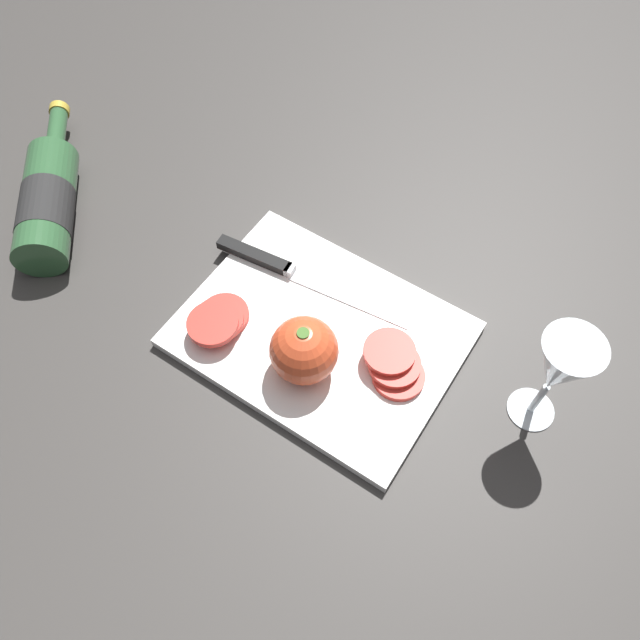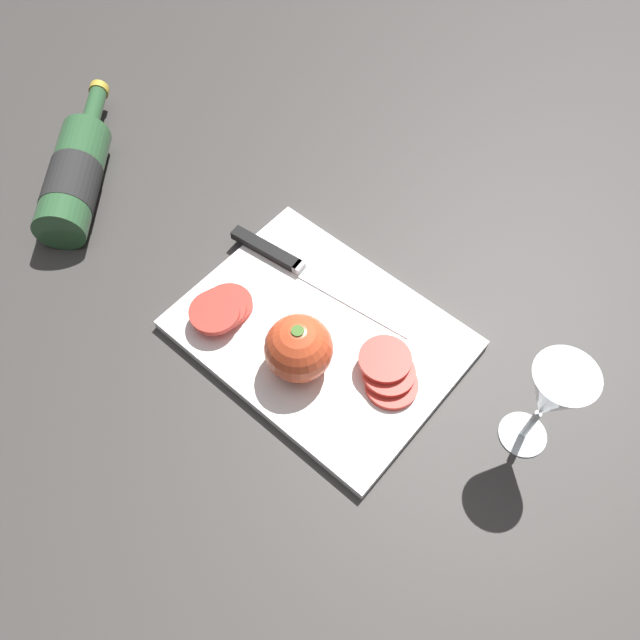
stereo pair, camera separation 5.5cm
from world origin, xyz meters
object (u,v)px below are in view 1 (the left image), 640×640
wine_bottle (48,201)px  wine_glass (559,370)px  whole_tomato (304,350)px  tomato_slice_stack_near (218,320)px  knife (276,265)px  tomato_slice_stack_far (395,365)px

wine_bottle → wine_glass: bearing=-171.9°
whole_tomato → tomato_slice_stack_near: 0.14m
wine_glass → knife: (0.40, 0.00, -0.09)m
knife → tomato_slice_stack_far: 0.23m
wine_bottle → whole_tomato: whole_tomato is taller
wine_bottle → tomato_slice_stack_far: (-0.58, -0.05, -0.01)m
wine_bottle → whole_tomato: (-0.48, 0.01, 0.02)m
whole_tomato → tomato_slice_stack_near: whole_tomato is taller
tomato_slice_stack_near → tomato_slice_stack_far: (-0.23, -0.07, 0.00)m
wine_bottle → tomato_slice_stack_far: size_ratio=3.09×
whole_tomato → knife: bearing=-41.5°
whole_tomato → tomato_slice_stack_far: size_ratio=0.98×
wine_glass → tomato_slice_stack_far: bearing=17.3°
tomato_slice_stack_near → whole_tomato: bearing=-175.4°
wine_glass → knife: 0.41m
wine_bottle → whole_tomato: bearing=178.9°
wine_glass → whole_tomato: size_ratio=1.90×
knife → tomato_slice_stack_far: (-0.23, 0.05, 0.01)m
whole_tomato → tomato_slice_stack_near: bearing=4.6°
tomato_slice_stack_far → whole_tomato: bearing=31.4°
wine_bottle → wine_glass: 0.76m
tomato_slice_stack_far → wine_bottle: bearing=5.1°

